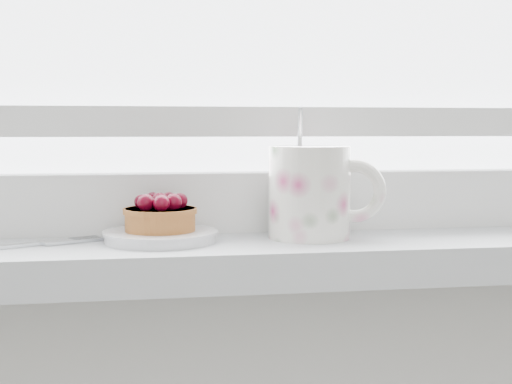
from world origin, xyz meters
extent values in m
cube|color=silver|center=(0.00, 1.90, 0.92)|extent=(1.60, 0.20, 0.04)
cube|color=white|center=(0.00, 1.97, 0.97)|extent=(1.30, 0.05, 0.07)
cube|color=white|center=(0.00, 1.97, 1.07)|extent=(1.30, 0.04, 0.04)
cylinder|color=silver|center=(-0.08, 1.89, 0.95)|extent=(0.12, 0.12, 0.01)
cylinder|color=brown|center=(-0.08, 1.89, 0.96)|extent=(0.08, 0.08, 0.02)
cylinder|color=brown|center=(-0.08, 1.89, 0.97)|extent=(0.08, 0.08, 0.01)
sphere|color=#3F0612|center=(-0.08, 1.89, 0.98)|extent=(0.02, 0.02, 0.02)
sphere|color=#3F0612|center=(-0.06, 1.90, 0.98)|extent=(0.02, 0.02, 0.02)
sphere|color=#3F0612|center=(-0.07, 1.91, 0.98)|extent=(0.02, 0.02, 0.02)
sphere|color=#3F0612|center=(-0.09, 1.91, 0.98)|extent=(0.02, 0.02, 0.02)
sphere|color=#3F0612|center=(-0.10, 1.90, 0.98)|extent=(0.02, 0.02, 0.02)
sphere|color=#3F0612|center=(-0.09, 1.88, 0.98)|extent=(0.02, 0.02, 0.02)
sphere|color=#3F0612|center=(-0.08, 1.87, 0.98)|extent=(0.02, 0.02, 0.02)
sphere|color=#3F0612|center=(-0.06, 1.88, 0.98)|extent=(0.02, 0.02, 0.02)
cylinder|color=white|center=(0.09, 1.89, 0.99)|extent=(0.12, 0.12, 0.10)
cylinder|color=black|center=(0.09, 1.89, 1.04)|extent=(0.08, 0.08, 0.01)
torus|color=white|center=(0.13, 1.88, 0.99)|extent=(0.07, 0.04, 0.07)
cylinder|color=silver|center=(0.08, 1.92, 1.06)|extent=(0.01, 0.03, 0.06)
cube|color=silver|center=(-0.21, 1.89, 0.94)|extent=(0.02, 0.02, 0.00)
cube|color=silver|center=(-0.19, 1.90, 0.94)|extent=(0.04, 0.04, 0.00)
cube|color=silver|center=(-0.15, 1.91, 0.94)|extent=(0.03, 0.02, 0.00)
cube|color=silver|center=(-0.16, 1.91, 0.94)|extent=(0.03, 0.02, 0.00)
cube|color=silver|center=(-0.16, 1.92, 0.94)|extent=(0.03, 0.02, 0.00)
cube|color=silver|center=(-0.16, 1.92, 0.94)|extent=(0.03, 0.02, 0.00)
camera|label=1|loc=(-0.10, 1.13, 1.06)|focal=50.00mm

